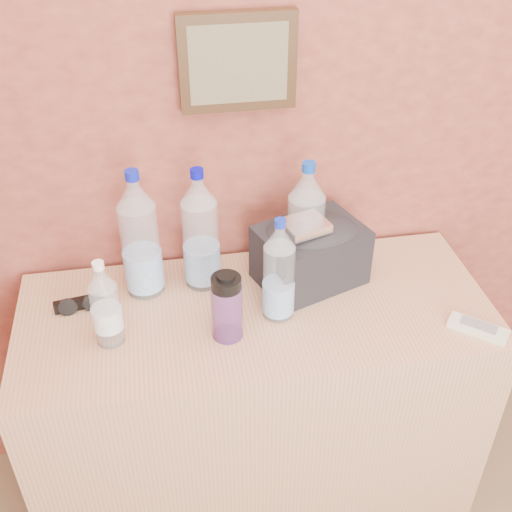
{
  "coord_description": "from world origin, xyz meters",
  "views": [
    {
      "loc": [
        -0.53,
        0.4,
        1.95
      ],
      "look_at": [
        -0.3,
        1.71,
        0.99
      ],
      "focal_mm": 45.0,
      "sensor_mm": 36.0,
      "label": 1
    }
  ],
  "objects_px": {
    "pet_large_c": "(305,230)",
    "pet_large_a": "(140,240)",
    "pet_large_d": "(279,274)",
    "ac_remote": "(478,328)",
    "toiletry_bag": "(310,252)",
    "pet_small": "(106,308)",
    "dresser": "(256,408)",
    "nalgene_bottle": "(227,306)",
    "foil_packet": "(305,226)",
    "pet_large_b": "(201,235)",
    "sunglasses": "(80,303)"
  },
  "relations": [
    {
      "from": "ac_remote",
      "to": "toiletry_bag",
      "type": "height_order",
      "value": "toiletry_bag"
    },
    {
      "from": "pet_large_d",
      "to": "nalgene_bottle",
      "type": "height_order",
      "value": "pet_large_d"
    },
    {
      "from": "dresser",
      "to": "nalgene_bottle",
      "type": "distance_m",
      "value": 0.51
    },
    {
      "from": "pet_large_b",
      "to": "nalgene_bottle",
      "type": "xyz_separation_m",
      "value": [
        0.04,
        -0.24,
        -0.06
      ]
    },
    {
      "from": "pet_small",
      "to": "pet_large_d",
      "type": "bearing_deg",
      "value": 3.66
    },
    {
      "from": "toiletry_bag",
      "to": "pet_large_b",
      "type": "bearing_deg",
      "value": 152.39
    },
    {
      "from": "pet_large_a",
      "to": "pet_large_d",
      "type": "relative_size",
      "value": 1.26
    },
    {
      "from": "pet_large_b",
      "to": "pet_large_c",
      "type": "height_order",
      "value": "pet_large_c"
    },
    {
      "from": "sunglasses",
      "to": "foil_packet",
      "type": "xyz_separation_m",
      "value": [
        0.62,
        -0.01,
        0.19
      ]
    },
    {
      "from": "nalgene_bottle",
      "to": "foil_packet",
      "type": "distance_m",
      "value": 0.31
    },
    {
      "from": "pet_large_b",
      "to": "foil_packet",
      "type": "height_order",
      "value": "pet_large_b"
    },
    {
      "from": "pet_large_c",
      "to": "pet_large_d",
      "type": "height_order",
      "value": "pet_large_c"
    },
    {
      "from": "pet_small",
      "to": "sunglasses",
      "type": "height_order",
      "value": "pet_small"
    },
    {
      "from": "pet_large_d",
      "to": "foil_packet",
      "type": "xyz_separation_m",
      "value": [
        0.09,
        0.11,
        0.07
      ]
    },
    {
      "from": "toiletry_bag",
      "to": "dresser",
      "type": "bearing_deg",
      "value": -168.33
    },
    {
      "from": "sunglasses",
      "to": "pet_large_a",
      "type": "bearing_deg",
      "value": 8.26
    },
    {
      "from": "pet_small",
      "to": "ac_remote",
      "type": "xyz_separation_m",
      "value": [
        0.94,
        -0.13,
        -0.1
      ]
    },
    {
      "from": "pet_small",
      "to": "sunglasses",
      "type": "relative_size",
      "value": 1.81
    },
    {
      "from": "pet_large_b",
      "to": "pet_large_c",
      "type": "bearing_deg",
      "value": -6.49
    },
    {
      "from": "sunglasses",
      "to": "foil_packet",
      "type": "bearing_deg",
      "value": -9.15
    },
    {
      "from": "pet_large_b",
      "to": "ac_remote",
      "type": "distance_m",
      "value": 0.78
    },
    {
      "from": "pet_large_c",
      "to": "ac_remote",
      "type": "height_order",
      "value": "pet_large_c"
    },
    {
      "from": "foil_packet",
      "to": "pet_small",
      "type": "bearing_deg",
      "value": -165.96
    },
    {
      "from": "dresser",
      "to": "nalgene_bottle",
      "type": "xyz_separation_m",
      "value": [
        -0.09,
        -0.09,
        0.5
      ]
    },
    {
      "from": "pet_large_c",
      "to": "sunglasses",
      "type": "height_order",
      "value": "pet_large_c"
    },
    {
      "from": "pet_large_c",
      "to": "sunglasses",
      "type": "distance_m",
      "value": 0.65
    },
    {
      "from": "pet_large_c",
      "to": "pet_large_a",
      "type": "bearing_deg",
      "value": 176.84
    },
    {
      "from": "pet_large_d",
      "to": "pet_small",
      "type": "xyz_separation_m",
      "value": [
        -0.44,
        -0.03,
        -0.02
      ]
    },
    {
      "from": "ac_remote",
      "to": "foil_packet",
      "type": "height_order",
      "value": "foil_packet"
    },
    {
      "from": "pet_small",
      "to": "foil_packet",
      "type": "bearing_deg",
      "value": 14.04
    },
    {
      "from": "dresser",
      "to": "foil_packet",
      "type": "bearing_deg",
      "value": 28.17
    },
    {
      "from": "foil_packet",
      "to": "pet_large_b",
      "type": "bearing_deg",
      "value": 165.76
    },
    {
      "from": "foil_packet",
      "to": "pet_large_c",
      "type": "bearing_deg",
      "value": 71.9
    },
    {
      "from": "foil_packet",
      "to": "pet_large_d",
      "type": "bearing_deg",
      "value": -130.85
    },
    {
      "from": "pet_small",
      "to": "pet_large_c",
      "type": "bearing_deg",
      "value": 17.35
    },
    {
      "from": "pet_large_a",
      "to": "sunglasses",
      "type": "bearing_deg",
      "value": -163.35
    },
    {
      "from": "pet_large_c",
      "to": "pet_large_d",
      "type": "xyz_separation_m",
      "value": [
        -0.1,
        -0.14,
        -0.03
      ]
    },
    {
      "from": "pet_large_c",
      "to": "toiletry_bag",
      "type": "xyz_separation_m",
      "value": [
        0.02,
        -0.01,
        -0.07
      ]
    },
    {
      "from": "pet_small",
      "to": "foil_packet",
      "type": "height_order",
      "value": "pet_small"
    },
    {
      "from": "dresser",
      "to": "sunglasses",
      "type": "height_order",
      "value": "sunglasses"
    },
    {
      "from": "pet_large_d",
      "to": "foil_packet",
      "type": "distance_m",
      "value": 0.16
    },
    {
      "from": "pet_large_c",
      "to": "ac_remote",
      "type": "xyz_separation_m",
      "value": [
        0.4,
        -0.3,
        -0.15
      ]
    },
    {
      "from": "pet_large_c",
      "to": "nalgene_bottle",
      "type": "xyz_separation_m",
      "value": [
        -0.25,
        -0.2,
        -0.07
      ]
    },
    {
      "from": "dresser",
      "to": "pet_large_b",
      "type": "xyz_separation_m",
      "value": [
        -0.13,
        0.15,
        0.56
      ]
    },
    {
      "from": "dresser",
      "to": "pet_large_a",
      "type": "height_order",
      "value": "pet_large_a"
    },
    {
      "from": "pet_large_c",
      "to": "ac_remote",
      "type": "distance_m",
      "value": 0.52
    },
    {
      "from": "pet_large_c",
      "to": "pet_small",
      "type": "distance_m",
      "value": 0.58
    },
    {
      "from": "toiletry_bag",
      "to": "pet_large_c",
      "type": "bearing_deg",
      "value": 129.91
    },
    {
      "from": "ac_remote",
      "to": "toiletry_bag",
      "type": "bearing_deg",
      "value": -176.92
    },
    {
      "from": "ac_remote",
      "to": "pet_large_a",
      "type": "bearing_deg",
      "value": -160.47
    }
  ]
}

